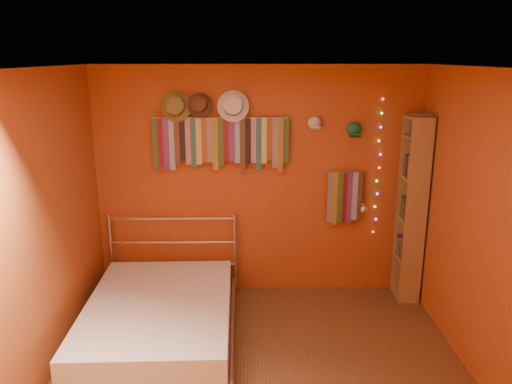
{
  "coord_description": "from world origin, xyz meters",
  "views": [
    {
      "loc": [
        -0.1,
        -3.48,
        2.59
      ],
      "look_at": [
        -0.04,
        0.9,
        1.38
      ],
      "focal_mm": 35.0,
      "sensor_mm": 36.0,
      "label": 1
    }
  ],
  "objects_px": {
    "bookshelf": "(416,209)",
    "reading_lamp": "(363,208)",
    "bed": "(159,319)",
    "tie_rack": "(220,141)"
  },
  "relations": [
    {
      "from": "bookshelf",
      "to": "reading_lamp",
      "type": "bearing_deg",
      "value": -176.46
    },
    {
      "from": "bed",
      "to": "tie_rack",
      "type": "bearing_deg",
      "value": 60.49
    },
    {
      "from": "tie_rack",
      "to": "bed",
      "type": "distance_m",
      "value": 1.89
    },
    {
      "from": "tie_rack",
      "to": "bookshelf",
      "type": "relative_size",
      "value": 0.72
    },
    {
      "from": "tie_rack",
      "to": "bed",
      "type": "relative_size",
      "value": 0.75
    },
    {
      "from": "tie_rack",
      "to": "bed",
      "type": "height_order",
      "value": "tie_rack"
    },
    {
      "from": "tie_rack",
      "to": "reading_lamp",
      "type": "relative_size",
      "value": 4.36
    },
    {
      "from": "bookshelf",
      "to": "bed",
      "type": "distance_m",
      "value": 2.85
    },
    {
      "from": "bookshelf",
      "to": "bed",
      "type": "relative_size",
      "value": 1.03
    },
    {
      "from": "tie_rack",
      "to": "bookshelf",
      "type": "height_order",
      "value": "bookshelf"
    }
  ]
}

